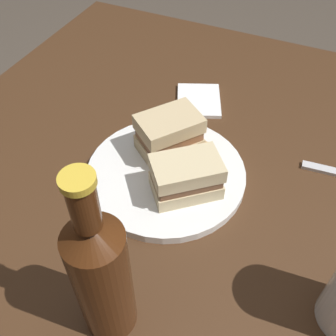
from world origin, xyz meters
name	(u,v)px	position (x,y,z in m)	size (l,w,h in m)	color
dining_table	(169,285)	(0.00, 0.00, 0.38)	(1.12, 0.98, 0.77)	#422816
plate	(166,174)	(0.01, 0.01, 0.78)	(0.28, 0.28, 0.02)	white
sandwich_half_left	(186,177)	(-0.02, -0.04, 0.82)	(0.12, 0.13, 0.07)	beige
sandwich_half_right	(169,134)	(0.06, 0.03, 0.82)	(0.13, 0.12, 0.07)	#CCB284
potato_wedge_front	(196,147)	(0.08, -0.02, 0.79)	(0.05, 0.02, 0.02)	#B77F33
potato_wedge_middle	(202,161)	(0.05, -0.04, 0.79)	(0.04, 0.02, 0.02)	gold
potato_wedge_back	(200,168)	(0.03, -0.04, 0.79)	(0.04, 0.02, 0.02)	gold
potato_wedge_left_edge	(188,152)	(0.06, -0.01, 0.79)	(0.05, 0.02, 0.02)	#B77F33
cider_bottle	(101,275)	(-0.25, -0.03, 0.88)	(0.07, 0.07, 0.28)	#47230F
napkin	(199,100)	(0.23, 0.04, 0.77)	(0.11, 0.09, 0.01)	white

